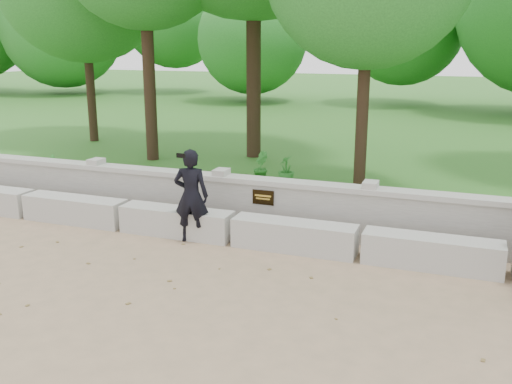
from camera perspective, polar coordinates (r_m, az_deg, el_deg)
ground at (r=7.47m, az=-7.99°, el=-9.63°), size 80.00×80.00×0.00m
lawn at (r=20.44m, az=10.95°, el=6.23°), size 40.00×22.00×0.25m
concrete_bench at (r=8.98m, az=-2.30°, el=-3.68°), size 11.90×0.45×0.45m
parapet_wall at (r=9.53m, az=-0.70°, el=-1.07°), size 12.50×0.35×0.90m
man_main at (r=8.94m, az=-6.50°, el=-0.38°), size 0.61×0.55×1.49m
shrub_a at (r=12.43m, az=-19.65°, el=2.18°), size 0.37×0.35×0.59m
shrub_b at (r=11.75m, az=0.44°, el=2.52°), size 0.41×0.44×0.65m
shrub_d at (r=11.69m, az=3.03°, el=2.29°), size 0.39×0.41×0.59m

